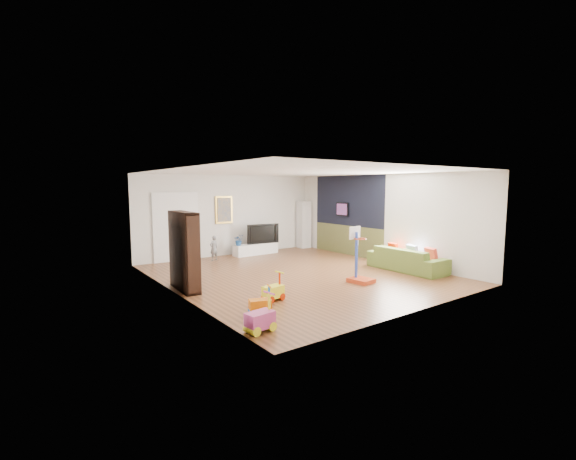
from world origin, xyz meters
TOP-DOWN VIEW (x-y plane):
  - floor at (0.00, 0.00)m, footprint 6.50×7.50m
  - ceiling at (0.00, 0.00)m, footprint 6.50×7.50m
  - wall_back at (0.00, 3.75)m, footprint 6.50×0.00m
  - wall_front at (0.00, -3.75)m, footprint 6.50×0.00m
  - wall_left at (-3.25, 0.00)m, footprint 0.00×7.50m
  - wall_right at (3.25, 0.00)m, footprint 0.00×7.50m
  - navy_accent at (3.23, 1.40)m, footprint 0.01×3.20m
  - olive_wainscot at (3.23, 1.40)m, footprint 0.01×3.20m
  - doorway at (-1.90, 3.71)m, footprint 1.45×0.06m
  - painting_back at (-0.25, 3.71)m, footprint 0.62×0.06m
  - artwork_right at (3.17, 1.60)m, footprint 0.04×0.56m
  - media_console at (0.70, 3.26)m, footprint 1.63×0.47m
  - tall_cabinet at (2.99, 3.49)m, footprint 0.43×0.43m
  - bookshelf at (-2.97, 0.26)m, footprint 0.36×1.22m
  - sofa at (2.75, -1.42)m, footprint 0.90×2.21m
  - basketball_hoop at (0.73, -1.62)m, footprint 0.53×0.62m
  - ride_on_yellow at (-1.83, -1.61)m, footprint 0.46×0.33m
  - ride_on_orange at (-2.50, -2.18)m, footprint 0.45×0.36m
  - ride_on_pink at (-2.96, -2.90)m, footprint 0.49×0.34m
  - child at (-0.94, 3.07)m, footprint 0.32×0.25m
  - tv at (0.95, 3.26)m, footprint 1.17×0.30m
  - vase_plant at (0.03, 3.22)m, footprint 0.40×0.37m
  - pillow_left at (2.95, -2.03)m, footprint 0.21×0.40m
  - pillow_center at (2.98, -1.43)m, footprint 0.21×0.41m
  - pillow_right at (2.98, -0.77)m, footprint 0.17×0.36m

SIDE VIEW (x-z plane):
  - floor at x=0.00m, z-range 0.00..0.00m
  - media_console at x=0.70m, z-range 0.00..0.38m
  - ride_on_orange at x=-2.50m, z-range 0.00..0.52m
  - ride_on_yellow at x=-1.83m, z-range 0.00..0.57m
  - ride_on_pink at x=-2.96m, z-range 0.00..0.61m
  - sofa at x=2.75m, z-range 0.00..0.64m
  - child at x=-0.94m, z-range 0.00..0.79m
  - olive_wainscot at x=3.23m, z-range 0.00..1.00m
  - pillow_left at x=2.95m, z-range 0.31..0.70m
  - pillow_center at x=2.98m, z-range 0.31..0.70m
  - pillow_right at x=2.98m, z-range 0.33..0.68m
  - vase_plant at x=0.03m, z-range 0.38..0.75m
  - basketball_hoop at x=0.73m, z-range 0.00..1.36m
  - tv at x=0.95m, z-range 0.38..1.05m
  - bookshelf at x=-2.97m, z-range 0.00..1.77m
  - tall_cabinet at x=2.99m, z-range 0.00..1.78m
  - doorway at x=-1.90m, z-range 0.00..2.10m
  - wall_back at x=0.00m, z-range 0.00..2.70m
  - wall_front at x=0.00m, z-range 0.00..2.70m
  - wall_left at x=-3.25m, z-range 0.00..2.70m
  - wall_right at x=3.25m, z-range 0.00..2.70m
  - artwork_right at x=3.17m, z-range 1.32..1.78m
  - painting_back at x=-0.25m, z-range 1.09..2.01m
  - navy_accent at x=3.23m, z-range 1.00..2.70m
  - ceiling at x=0.00m, z-range 2.70..2.70m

